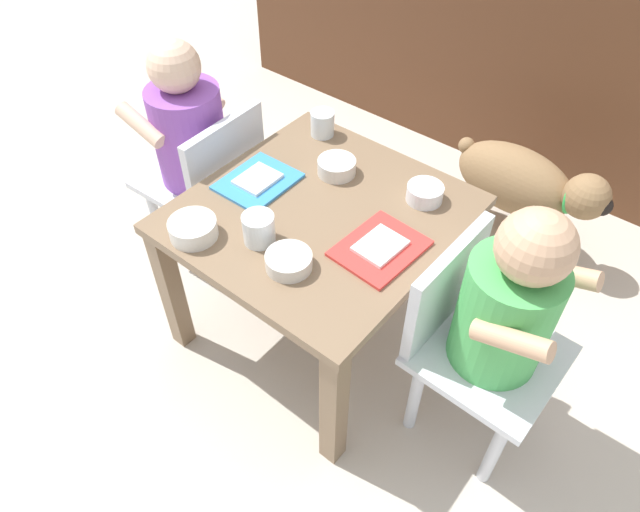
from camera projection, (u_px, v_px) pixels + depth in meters
ground_plane at (320, 325)px, 1.60m from camera, size 7.00×7.00×0.00m
kitchen_cabinet_back at (545, 9)px, 1.85m from camera, size 2.28×0.35×1.01m
dining_table at (320, 232)px, 1.34m from camera, size 0.57×0.59×0.42m
seated_child_left at (192, 137)px, 1.51m from camera, size 0.29×0.29×0.67m
seated_child_right at (502, 309)px, 1.10m from camera, size 0.29×0.29×0.67m
dog at (523, 183)px, 1.69m from camera, size 0.48×0.20×0.33m
food_tray_left at (258, 181)px, 1.36m from camera, size 0.15×0.18×0.02m
food_tray_right at (380, 248)px, 1.20m from camera, size 0.16×0.19×0.02m
water_cup_left at (259, 230)px, 1.21m from camera, size 0.07×0.07×0.07m
water_cup_right at (322, 125)px, 1.49m from camera, size 0.06×0.06×0.06m
cereal_bowl_left_side at (337, 166)px, 1.38m from camera, size 0.09×0.09×0.04m
veggie_bowl_far at (425, 193)px, 1.31m from camera, size 0.08×0.08×0.04m
cereal_bowl_right_side at (193, 228)px, 1.22m from camera, size 0.10×0.10×0.04m
veggie_bowl_near at (289, 261)px, 1.16m from camera, size 0.10×0.10×0.03m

